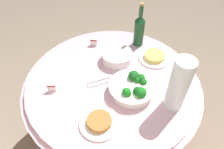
{
  "coord_description": "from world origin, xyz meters",
  "views": [
    {
      "loc": [
        -0.15,
        0.95,
        1.78
      ],
      "look_at": [
        0.0,
        0.0,
        0.79
      ],
      "focal_mm": 35.07,
      "sensor_mm": 36.0,
      "label": 1
    }
  ],
  "objects_px": {
    "wine_bottle": "(139,30)",
    "decorative_fruit_vase": "(179,86)",
    "broccoli_bowl": "(133,88)",
    "serving_tongs": "(99,82)",
    "plate_stack": "(117,57)",
    "food_plate_noodles": "(154,57)",
    "label_placard_front": "(94,42)",
    "label_placard_mid": "(51,88)",
    "food_plate_peanuts": "(99,122)"
  },
  "relations": [
    {
      "from": "broccoli_bowl",
      "to": "label_placard_mid",
      "type": "height_order",
      "value": "broccoli_bowl"
    },
    {
      "from": "wine_bottle",
      "to": "food_plate_peanuts",
      "type": "relative_size",
      "value": 1.53
    },
    {
      "from": "broccoli_bowl",
      "to": "serving_tongs",
      "type": "height_order",
      "value": "broccoli_bowl"
    },
    {
      "from": "plate_stack",
      "to": "food_plate_noodles",
      "type": "height_order",
      "value": "plate_stack"
    },
    {
      "from": "plate_stack",
      "to": "label_placard_front",
      "type": "xyz_separation_m",
      "value": [
        0.2,
        -0.14,
        -0.0
      ]
    },
    {
      "from": "food_plate_noodles",
      "to": "label_placard_mid",
      "type": "relative_size",
      "value": 4.0
    },
    {
      "from": "broccoli_bowl",
      "to": "wine_bottle",
      "type": "distance_m",
      "value": 0.49
    },
    {
      "from": "broccoli_bowl",
      "to": "plate_stack",
      "type": "distance_m",
      "value": 0.31
    },
    {
      "from": "plate_stack",
      "to": "serving_tongs",
      "type": "xyz_separation_m",
      "value": [
        0.09,
        0.23,
        -0.03
      ]
    },
    {
      "from": "decorative_fruit_vase",
      "to": "food_plate_peanuts",
      "type": "distance_m",
      "value": 0.47
    },
    {
      "from": "wine_bottle",
      "to": "label_placard_front",
      "type": "xyz_separation_m",
      "value": [
        0.33,
        0.07,
        -0.1
      ]
    },
    {
      "from": "broccoli_bowl",
      "to": "decorative_fruit_vase",
      "type": "xyz_separation_m",
      "value": [
        -0.24,
        0.05,
        0.12
      ]
    },
    {
      "from": "plate_stack",
      "to": "serving_tongs",
      "type": "relative_size",
      "value": 1.31
    },
    {
      "from": "broccoli_bowl",
      "to": "food_plate_noodles",
      "type": "xyz_separation_m",
      "value": [
        -0.12,
        -0.33,
        -0.03
      ]
    },
    {
      "from": "food_plate_noodles",
      "to": "label_placard_front",
      "type": "bearing_deg",
      "value": -10.36
    },
    {
      "from": "plate_stack",
      "to": "wine_bottle",
      "type": "distance_m",
      "value": 0.27
    },
    {
      "from": "broccoli_bowl",
      "to": "label_placard_front",
      "type": "relative_size",
      "value": 5.09
    },
    {
      "from": "wine_bottle",
      "to": "food_plate_noodles",
      "type": "relative_size",
      "value": 1.53
    },
    {
      "from": "wine_bottle",
      "to": "food_plate_noodles",
      "type": "bearing_deg",
      "value": 129.84
    },
    {
      "from": "broccoli_bowl",
      "to": "label_placard_front",
      "type": "height_order",
      "value": "broccoli_bowl"
    },
    {
      "from": "food_plate_peanuts",
      "to": "label_placard_front",
      "type": "relative_size",
      "value": 4.0
    },
    {
      "from": "broccoli_bowl",
      "to": "wine_bottle",
      "type": "relative_size",
      "value": 0.83
    },
    {
      "from": "plate_stack",
      "to": "broccoli_bowl",
      "type": "bearing_deg",
      "value": 116.0
    },
    {
      "from": "decorative_fruit_vase",
      "to": "serving_tongs",
      "type": "height_order",
      "value": "decorative_fruit_vase"
    },
    {
      "from": "label_placard_mid",
      "to": "food_plate_noodles",
      "type": "bearing_deg",
      "value": -146.95
    },
    {
      "from": "decorative_fruit_vase",
      "to": "label_placard_front",
      "type": "distance_m",
      "value": 0.75
    },
    {
      "from": "broccoli_bowl",
      "to": "serving_tongs",
      "type": "xyz_separation_m",
      "value": [
        0.22,
        -0.05,
        -0.04
      ]
    },
    {
      "from": "label_placard_front",
      "to": "label_placard_mid",
      "type": "relative_size",
      "value": 1.0
    },
    {
      "from": "label_placard_front",
      "to": "label_placard_mid",
      "type": "bearing_deg",
      "value": 71.84
    },
    {
      "from": "plate_stack",
      "to": "decorative_fruit_vase",
      "type": "height_order",
      "value": "decorative_fruit_vase"
    },
    {
      "from": "label_placard_front",
      "to": "label_placard_mid",
      "type": "distance_m",
      "value": 0.51
    },
    {
      "from": "wine_bottle",
      "to": "label_placard_front",
      "type": "height_order",
      "value": "wine_bottle"
    },
    {
      "from": "decorative_fruit_vase",
      "to": "serving_tongs",
      "type": "relative_size",
      "value": 2.12
    },
    {
      "from": "wine_bottle",
      "to": "decorative_fruit_vase",
      "type": "height_order",
      "value": "decorative_fruit_vase"
    },
    {
      "from": "plate_stack",
      "to": "food_plate_noodles",
      "type": "xyz_separation_m",
      "value": [
        -0.26,
        -0.06,
        -0.02
      ]
    },
    {
      "from": "food_plate_noodles",
      "to": "label_placard_front",
      "type": "relative_size",
      "value": 4.0
    },
    {
      "from": "food_plate_peanuts",
      "to": "food_plate_noodles",
      "type": "bearing_deg",
      "value": -115.75
    },
    {
      "from": "decorative_fruit_vase",
      "to": "plate_stack",
      "type": "bearing_deg",
      "value": -40.93
    },
    {
      "from": "broccoli_bowl",
      "to": "label_placard_mid",
      "type": "bearing_deg",
      "value": 7.53
    },
    {
      "from": "decorative_fruit_vase",
      "to": "label_placard_mid",
      "type": "bearing_deg",
      "value": 1.17
    },
    {
      "from": "broccoli_bowl",
      "to": "food_plate_peanuts",
      "type": "bearing_deg",
      "value": 57.62
    },
    {
      "from": "wine_bottle",
      "to": "serving_tongs",
      "type": "relative_size",
      "value": 2.1
    },
    {
      "from": "food_plate_peanuts",
      "to": "label_placard_front",
      "type": "xyz_separation_m",
      "value": [
        0.17,
        -0.66,
        0.02
      ]
    },
    {
      "from": "wine_bottle",
      "to": "decorative_fruit_vase",
      "type": "distance_m",
      "value": 0.59
    },
    {
      "from": "label_placard_front",
      "to": "decorative_fruit_vase",
      "type": "bearing_deg",
      "value": 140.77
    },
    {
      "from": "wine_bottle",
      "to": "label_placard_front",
      "type": "bearing_deg",
      "value": 11.82
    },
    {
      "from": "broccoli_bowl",
      "to": "label_placard_front",
      "type": "distance_m",
      "value": 0.53
    },
    {
      "from": "plate_stack",
      "to": "decorative_fruit_vase",
      "type": "bearing_deg",
      "value": 139.07
    },
    {
      "from": "broccoli_bowl",
      "to": "serving_tongs",
      "type": "distance_m",
      "value": 0.23
    },
    {
      "from": "wine_bottle",
      "to": "label_placard_mid",
      "type": "bearing_deg",
      "value": 48.55
    }
  ]
}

